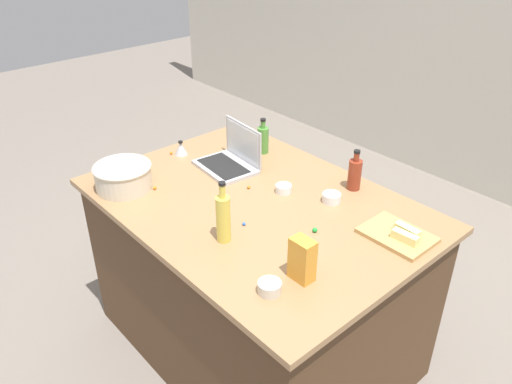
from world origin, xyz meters
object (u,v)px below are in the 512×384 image
at_px(bottle_oil, 223,217).
at_px(kitchen_timer, 181,148).
at_px(bottle_soy, 355,174).
at_px(cutting_board, 397,235).
at_px(ramekin_medium, 270,287).
at_px(ramekin_small, 284,189).
at_px(ramekin_wide, 332,198).
at_px(laptop, 231,159).
at_px(mixing_bowl_large, 123,176).
at_px(butter_stick_left, 405,237).
at_px(butter_stick_right, 407,231).
at_px(candy_bag, 302,260).
at_px(bottle_olive, 263,139).

xyz_separation_m(bottle_oil, kitchen_timer, (-0.77, 0.32, -0.07)).
height_order(bottle_soy, cutting_board, bottle_soy).
distance_m(bottle_soy, ramekin_medium, 0.85).
bearing_deg(ramekin_small, ramekin_wide, 26.09).
xyz_separation_m(laptop, ramekin_wide, (0.57, 0.12, -0.03)).
bearing_deg(bottle_oil, ramekin_medium, -12.29).
bearing_deg(bottle_soy, laptop, -152.44).
height_order(mixing_bowl_large, ramekin_small, mixing_bowl_large).
relative_size(butter_stick_left, ramekin_wide, 1.31).
bearing_deg(mixing_bowl_large, bottle_oil, 7.90).
bearing_deg(butter_stick_right, bottle_oil, -130.64).
height_order(ramekin_wide, kitchen_timer, kitchen_timer).
relative_size(mixing_bowl_large, ramekin_medium, 3.22).
bearing_deg(ramekin_small, laptop, -176.91).
bearing_deg(bottle_oil, candy_bag, 9.13).
height_order(ramekin_wide, candy_bag, candy_bag).
relative_size(cutting_board, ramekin_small, 3.69).
xyz_separation_m(bottle_oil, butter_stick_left, (0.50, 0.52, -0.07)).
bearing_deg(ramekin_wide, mixing_bowl_large, -139.15).
distance_m(butter_stick_right, ramekin_small, 0.61).
bearing_deg(kitchen_timer, ramekin_medium, -19.46).
xyz_separation_m(laptop, ramekin_small, (0.36, 0.02, -0.03)).
bearing_deg(butter_stick_right, butter_stick_left, -66.50).
relative_size(butter_stick_left, kitchen_timer, 1.43).
height_order(laptop, bottle_oil, bottle_oil).
bearing_deg(ramekin_wide, bottle_soy, 93.89).
bearing_deg(ramekin_small, bottle_olive, 150.42).
distance_m(laptop, bottle_oil, 0.65).
xyz_separation_m(bottle_oil, ramekin_small, (-0.12, 0.45, -0.09)).
relative_size(laptop, bottle_soy, 1.64).
bearing_deg(kitchen_timer, bottle_soy, 25.13).
relative_size(bottle_soy, candy_bag, 1.18).
height_order(butter_stick_left, ramekin_small, butter_stick_left).
height_order(bottle_oil, ramekin_wide, bottle_oil).
xyz_separation_m(cutting_board, ramekin_medium, (-0.10, -0.62, 0.01)).
distance_m(ramekin_medium, candy_bag, 0.15).
xyz_separation_m(laptop, kitchen_timer, (-0.29, -0.11, -0.01)).
bearing_deg(bottle_olive, laptop, -85.24).
height_order(bottle_oil, ramekin_medium, bottle_oil).
height_order(cutting_board, kitchen_timer, kitchen_timer).
bearing_deg(butter_stick_right, bottle_olive, 173.97).
relative_size(bottle_oil, candy_bag, 1.58).
relative_size(bottle_soy, bottle_olive, 1.03).
height_order(bottle_oil, candy_bag, bottle_oil).
height_order(ramekin_small, kitchen_timer, kitchen_timer).
height_order(mixing_bowl_large, kitchen_timer, mixing_bowl_large).
bearing_deg(bottle_oil, mixing_bowl_large, -172.10).
relative_size(bottle_olive, kitchen_timer, 2.53).
height_order(bottle_olive, ramekin_medium, bottle_olive).
bearing_deg(bottle_oil, bottle_soy, 83.60).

